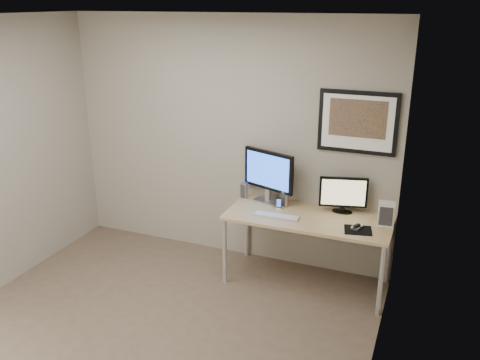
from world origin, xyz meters
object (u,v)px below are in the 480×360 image
Objects in this scene: fan_unit at (386,214)px; desk at (308,222)px; framed_art at (358,122)px; phone_dock at (279,203)px; monitor_tv at (343,194)px; speaker_left at (244,190)px; keyboard at (277,216)px; monitor_large at (269,174)px; speaker_right at (284,198)px.

desk is at bearing 179.13° from fan_unit.
framed_art is 1.10m from phone_dock.
fan_unit is (0.43, -0.16, -0.08)m from monitor_tv.
phone_dock is at bearing -8.37° from speaker_left.
keyboard is (0.04, -0.19, -0.05)m from phone_dock.
fan_unit is at bearing -36.72° from framed_art.
fan_unit is (1.47, -0.16, 0.03)m from speaker_left.
framed_art is 1.63× the size of monitor_tv.
desk is 2.76× the size of monitor_large.
phone_dock is at bearing 179.70° from monitor_tv.
fan_unit reaches higher than desk.
desk is at bearing -136.54° from framed_art.
monitor_tv is 2.72× the size of speaker_right.
phone_dock is 0.27× the size of keyboard.
desk is 1.07m from framed_art.
desk is 2.13× the size of framed_art.
monitor_large reaches higher than fan_unit.
speaker_left is (-0.76, 0.22, 0.15)m from desk.
monitor_large is at bearing 166.06° from monitor_tv.
desk is 0.44m from monitor_tv.
speaker_right is at bearing 171.65° from monitor_tv.
framed_art is 0.90m from fan_unit.
speaker_right is at bearing 152.10° from desk.
monitor_tv is (0.28, 0.22, 0.26)m from desk.
fan_unit is at bearing 4.73° from desk.
monitor_large is 4.83× the size of phone_dock.
fan_unit is (1.01, -0.10, 0.03)m from speaker_right.
speaker_right is (-0.65, -0.18, -0.81)m from framed_art.
framed_art is 3.27× the size of fan_unit.
monitor_tv reaches higher than phone_dock.
fan_unit reaches higher than speaker_right.
monitor_large is 0.78m from monitor_tv.
speaker_right is at bearing 91.01° from keyboard.
speaker_right is (0.19, -0.06, -0.22)m from monitor_large.
phone_dock is at bearing 174.05° from fan_unit.
framed_art reaches higher than desk.
monitor_large is at bearing 156.55° from desk.
speaker_right reaches higher than phone_dock.
keyboard is at bearing -25.09° from speaker_left.
desk is 6.98× the size of fan_unit.
phone_dock is 0.20m from keyboard.
framed_art reaches higher than speaker_left.
framed_art is at bearing 45.84° from monitor_tv.
monitor_large reaches higher than speaker_left.
monitor_large is 2.53× the size of fan_unit.
framed_art is 1.03m from monitor_large.
monitor_tv reaches higher than speaker_right.
desk is 0.80m from speaker_left.
framed_art reaches higher than phone_dock.
monitor_large is at bearing 120.14° from keyboard.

